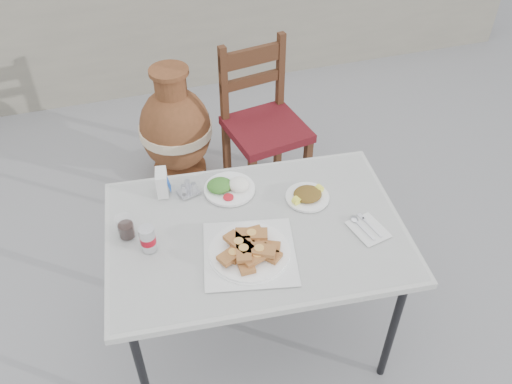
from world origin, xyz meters
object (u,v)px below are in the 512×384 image
object	(u,v)px
condiment_caddy	(188,190)
napkin_holder	(162,183)
chair	(263,123)
pide_plate	(250,248)
salad_rice_plate	(229,187)
salad_chopped_plate	(307,195)
soda_can	(148,239)
cafe_table	(256,237)
terracotta_urn	(176,130)
cola_glass	(126,228)

from	to	relation	value
condiment_caddy	napkin_holder	bearing A→B (deg)	159.99
chair	napkin_holder	bearing A→B (deg)	-143.73
napkin_holder	condiment_caddy	xyz separation A→B (m)	(0.10, -0.04, -0.03)
chair	pide_plate	bearing A→B (deg)	-119.61
pide_plate	napkin_holder	world-z (taller)	napkin_holder
condiment_caddy	chair	distance (m)	0.95
salad_rice_plate	chair	world-z (taller)	chair
salad_chopped_plate	soda_can	xyz separation A→B (m)	(-0.68, -0.09, 0.04)
salad_chopped_plate	napkin_holder	xyz separation A→B (m)	(-0.58, 0.21, 0.04)
salad_chopped_plate	salad_rice_plate	bearing A→B (deg)	154.59
cafe_table	terracotta_urn	xyz separation A→B (m)	(-0.12, 1.27, -0.31)
cafe_table	condiment_caddy	world-z (taller)	condiment_caddy
pide_plate	soda_can	distance (m)	0.38
pide_plate	napkin_holder	bearing A→B (deg)	120.05
cafe_table	terracotta_urn	size ratio (longest dim) A/B	1.63
condiment_caddy	cafe_table	bearing A→B (deg)	-53.01
chair	terracotta_urn	bearing A→B (deg)	141.21
cafe_table	pide_plate	world-z (taller)	pide_plate
soda_can	condiment_caddy	bearing A→B (deg)	52.17
salad_chopped_plate	chair	bearing A→B (deg)	84.31
condiment_caddy	terracotta_urn	xyz separation A→B (m)	(0.09, 0.99, -0.38)
salad_rice_plate	cola_glass	size ratio (longest dim) A/B	2.26
cola_glass	condiment_caddy	bearing A→B (deg)	31.66
salad_rice_plate	napkin_holder	xyz separation A→B (m)	(-0.27, 0.07, 0.03)
soda_can	cola_glass	distance (m)	0.12
pide_plate	chair	bearing A→B (deg)	69.97
chair	terracotta_urn	world-z (taller)	chair
cafe_table	salad_chopped_plate	xyz separation A→B (m)	(0.26, 0.11, 0.07)
salad_chopped_plate	pide_plate	bearing A→B (deg)	-144.63
terracotta_urn	pide_plate	bearing A→B (deg)	-87.50
salad_rice_plate	terracotta_urn	distance (m)	1.09
cola_glass	napkin_holder	xyz separation A→B (m)	(0.18, 0.21, 0.01)
pide_plate	chair	world-z (taller)	chair
napkin_holder	chair	size ratio (longest dim) A/B	0.12
terracotta_urn	salad_rice_plate	bearing A→B (deg)	-85.64
soda_can	condiment_caddy	world-z (taller)	soda_can
chair	cafe_table	bearing A→B (deg)	-118.71
pide_plate	napkin_holder	xyz separation A→B (m)	(-0.25, 0.44, 0.02)
pide_plate	condiment_caddy	distance (m)	0.43
cola_glass	chair	xyz separation A→B (m)	(0.84, 0.89, -0.27)
pide_plate	cola_glass	bearing A→B (deg)	151.89
terracotta_urn	napkin_holder	bearing A→B (deg)	-101.56
salad_rice_plate	salad_chopped_plate	world-z (taller)	salad_rice_plate
salad_chopped_plate	condiment_caddy	xyz separation A→B (m)	(-0.47, 0.18, 0.01)
soda_can	napkin_holder	distance (m)	0.32
cafe_table	cola_glass	world-z (taller)	cola_glass
condiment_caddy	chair	world-z (taller)	chair
salad_chopped_plate	cola_glass	distance (m)	0.75
pide_plate	condiment_caddy	xyz separation A→B (m)	(-0.15, 0.40, -0.01)
soda_can	terracotta_urn	size ratio (longest dim) A/B	0.14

